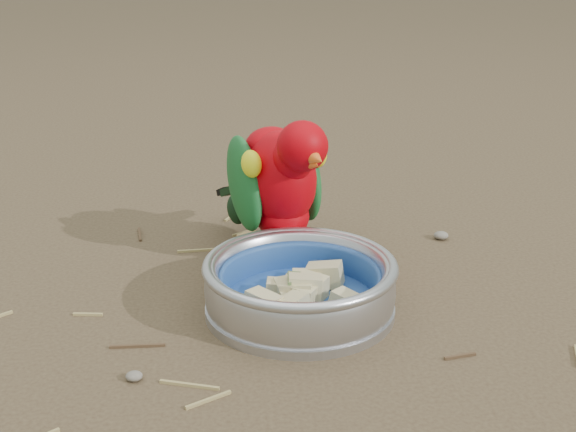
{
  "coord_description": "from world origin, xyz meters",
  "views": [
    {
      "loc": [
        -0.09,
        -0.72,
        0.41
      ],
      "look_at": [
        -0.02,
        0.16,
        0.08
      ],
      "focal_mm": 50.0,
      "sensor_mm": 36.0,
      "label": 1
    }
  ],
  "objects": [
    {
      "name": "fruit_wedges",
      "position": [
        -0.01,
        0.06,
        0.03
      ],
      "size": [
        0.12,
        0.12,
        0.03
      ],
      "primitive_type": null,
      "color": "#C6B682",
      "rests_on": "food_bowl"
    },
    {
      "name": "bowl_wall",
      "position": [
        -0.01,
        0.06,
        0.04
      ],
      "size": [
        0.21,
        0.21,
        0.04
      ],
      "primitive_type": null,
      "color": "#B2B2BA",
      "rests_on": "food_bowl"
    },
    {
      "name": "ground",
      "position": [
        0.0,
        0.0,
        0.0
      ],
      "size": [
        60.0,
        60.0,
        0.0
      ],
      "primitive_type": "plane",
      "color": "#4B3B28"
    },
    {
      "name": "ground_debris",
      "position": [
        -0.01,
        0.03,
        0.0
      ],
      "size": [
        0.9,
        0.8,
        0.01
      ],
      "primitive_type": null,
      "color": "#A08B54",
      "rests_on": "ground"
    },
    {
      "name": "food_bowl",
      "position": [
        -0.01,
        0.06,
        0.01
      ],
      "size": [
        0.21,
        0.21,
        0.02
      ],
      "primitive_type": "cylinder",
      "color": "#B2B2BA",
      "rests_on": "ground"
    },
    {
      "name": "lory_parrot",
      "position": [
        -0.03,
        0.21,
        0.09
      ],
      "size": [
        0.19,
        0.26,
        0.19
      ],
      "primitive_type": null,
      "rotation": [
        0.0,
        0.0,
        -2.73
      ],
      "color": "#A90008",
      "rests_on": "ground"
    }
  ]
}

